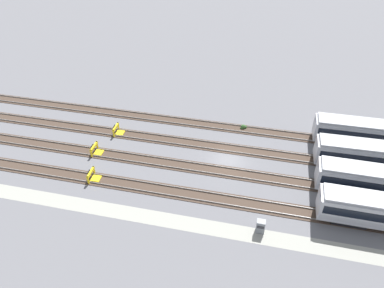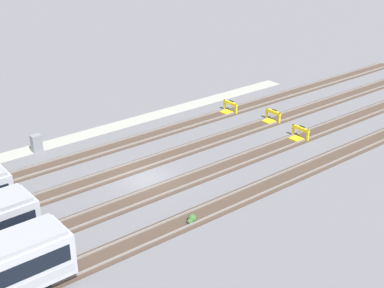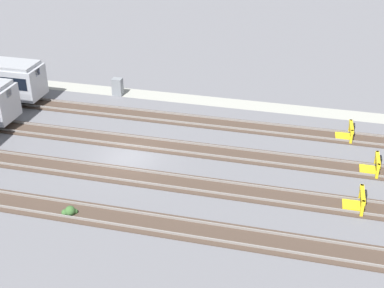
# 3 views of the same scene
# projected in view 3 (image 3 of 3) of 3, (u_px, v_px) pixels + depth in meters

# --- Properties ---
(ground_plane) EXTENTS (400.00, 400.00, 0.00)m
(ground_plane) POSITION_uv_depth(u_px,v_px,m) (128.00, 158.00, 38.84)
(ground_plane) COLOR slate
(service_walkway) EXTENTS (54.00, 2.00, 0.01)m
(service_walkway) POSITION_uv_depth(u_px,v_px,m) (171.00, 97.00, 48.46)
(service_walkway) COLOR #9E9E93
(service_walkway) RESTS_ON ground
(rail_track_nearest) EXTENTS (90.00, 2.24, 0.21)m
(rail_track_nearest) POSITION_uv_depth(u_px,v_px,m) (157.00, 116.00, 44.84)
(rail_track_nearest) COLOR #47382D
(rail_track_nearest) RESTS_ON ground
(rail_track_near_inner) EXTENTS (90.00, 2.24, 0.21)m
(rail_track_near_inner) POSITION_uv_depth(u_px,v_px,m) (139.00, 142.00, 40.83)
(rail_track_near_inner) COLOR #47382D
(rail_track_near_inner) RESTS_ON ground
(rail_track_middle) EXTENTS (90.00, 2.24, 0.21)m
(rail_track_middle) POSITION_uv_depth(u_px,v_px,m) (116.00, 174.00, 36.82)
(rail_track_middle) COLOR #47382D
(rail_track_middle) RESTS_ON ground
(rail_track_far_inner) EXTENTS (90.00, 2.24, 0.21)m
(rail_track_far_inner) POSITION_uv_depth(u_px,v_px,m) (89.00, 213.00, 32.81)
(rail_track_far_inner) COLOR #47382D
(rail_track_far_inner) RESTS_ON ground
(bumper_stop_nearest_track) EXTENTS (1.37, 2.01, 1.22)m
(bumper_stop_nearest_track) POSITION_uv_depth(u_px,v_px,m) (347.00, 132.00, 41.32)
(bumper_stop_nearest_track) COLOR yellow
(bumper_stop_nearest_track) RESTS_ON ground
(bumper_stop_near_inner_track) EXTENTS (1.34, 2.00, 1.22)m
(bumper_stop_near_inner_track) POSITION_uv_depth(u_px,v_px,m) (373.00, 165.00, 36.96)
(bumper_stop_near_inner_track) COLOR yellow
(bumper_stop_near_inner_track) RESTS_ON ground
(bumper_stop_middle_track) EXTENTS (1.36, 2.00, 1.22)m
(bumper_stop_middle_track) POSITION_uv_depth(u_px,v_px,m) (357.00, 201.00, 33.19)
(bumper_stop_middle_track) COLOR yellow
(bumper_stop_middle_track) RESTS_ON ground
(electrical_cabinet) EXTENTS (0.90, 0.73, 1.60)m
(electrical_cabinet) POSITION_uv_depth(u_px,v_px,m) (118.00, 87.00, 48.54)
(electrical_cabinet) COLOR gray
(electrical_cabinet) RESTS_ON ground
(weed_clump) EXTENTS (0.92, 0.70, 0.64)m
(weed_clump) POSITION_uv_depth(u_px,v_px,m) (70.00, 211.00, 32.67)
(weed_clump) COLOR #38602D
(weed_clump) RESTS_ON ground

